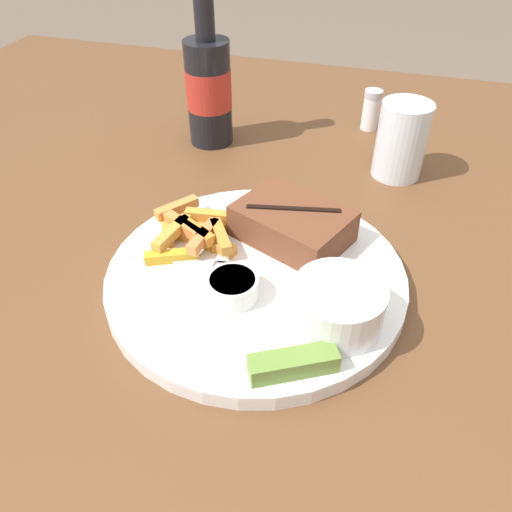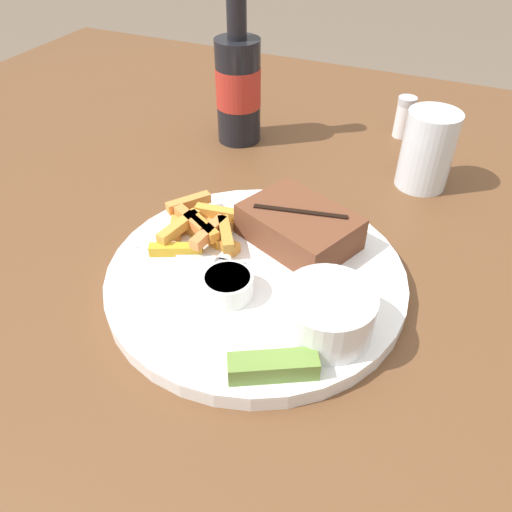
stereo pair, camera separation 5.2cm
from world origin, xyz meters
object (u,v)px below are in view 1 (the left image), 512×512
Objects in this scene: salt_shaker at (371,110)px; pickle_spear at (293,364)px; dipping_sauce_cup at (233,287)px; coleslaw_cup at (338,304)px; beer_bottle at (209,86)px; drinking_glass at (401,140)px; steak_portion at (293,224)px; fork_utensil at (179,260)px; dinner_plate at (256,276)px.

pickle_spear is at bearing -90.45° from salt_shaker.
coleslaw_cup is at bearing -3.31° from dipping_sauce_cup.
salt_shaker is (0.00, 0.53, 0.00)m from pickle_spear.
pickle_spear is (-0.03, -0.07, -0.02)m from coleslaw_cup.
beer_bottle is at bearing 126.33° from coleslaw_cup.
drinking_glass is 0.15m from salt_shaker.
salt_shaker is (0.05, 0.35, -0.00)m from steak_portion.
dipping_sauce_cup is 0.66× the size of pickle_spear.
fork_utensil is 2.07× the size of salt_shaker.
dinner_plate is at bearing -61.39° from beer_bottle.
drinking_glass is (0.21, 0.29, 0.03)m from fork_utensil.
drinking_glass is (0.03, 0.33, 0.01)m from coleslaw_cup.
drinking_glass is 1.64× the size of salt_shaker.
dinner_plate is at bearing 151.77° from coleslaw_cup.
dinner_plate is 4.94× the size of salt_shaker.
dinner_plate is 0.05m from dipping_sauce_cup.
drinking_glass is at bearing -4.27° from beer_bottle.
dipping_sauce_cup is at bearing 137.56° from pickle_spear.
dipping_sauce_cup is at bearing 176.69° from coleslaw_cup.
steak_portion is at bearing 121.11° from coleslaw_cup.
dipping_sauce_cup is at bearing -100.24° from salt_shaker.
pickle_spear reaches higher than dinner_plate.
salt_shaker reaches higher than dipping_sauce_cup.
salt_shaker is at bearing 79.76° from dipping_sauce_cup.
dipping_sauce_cup is at bearing -107.11° from steak_portion.
beer_bottle is at bearing 113.90° from dipping_sauce_cup.
dinner_plate is 6.18× the size of dipping_sauce_cup.
drinking_glass is (0.10, 0.21, 0.02)m from steak_portion.
fork_utensil is at bearing 144.97° from pickle_spear.
dipping_sauce_cup is 0.21× the size of beer_bottle.
pickle_spear is 0.32× the size of beer_bottle.
steak_portion is 1.69× the size of coleslaw_cup.
dinner_plate is 0.11m from coleslaw_cup.
fork_utensil is 0.54× the size of beer_bottle.
beer_bottle is (-0.26, 0.35, 0.05)m from coleslaw_cup.
beer_bottle is (-0.15, 0.35, 0.06)m from dipping_sauce_cup.
salt_shaker is at bearing 80.15° from dinner_plate.
dinner_plate is 4.08× the size of pickle_spear.
steak_portion is at bearing -116.04° from drinking_glass.
coleslaw_cup is 1.67× the size of dipping_sauce_cup.
dipping_sauce_cup is 0.38m from beer_bottle.
coleslaw_cup is 1.34× the size of salt_shaker.
coleslaw_cup is 1.10× the size of pickle_spear.
coleslaw_cup is 0.82× the size of drinking_glass.
dinner_plate is 0.35m from beer_bottle.
drinking_glass is at bearing 47.19° from fork_utensil.
coleslaw_cup is at bearing -58.89° from steak_portion.
coleslaw_cup reaches higher than fork_utensil.
pickle_spear is (0.08, -0.07, -0.00)m from dipping_sauce_cup.
drinking_glass is at bearing -68.57° from salt_shaker.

